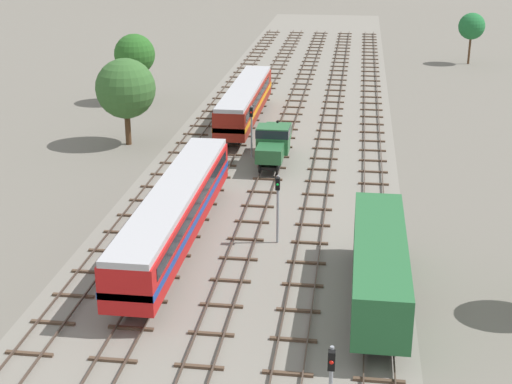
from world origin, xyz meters
The scene contains 16 objects.
ground_plane centered at (0.00, 56.00, 0.00)m, with size 480.00×480.00×0.00m, color slate.
ballast_bed centered at (0.00, 56.00, 0.00)m, with size 20.85×176.00×0.01m, color gray.
track_far_left centered at (-8.43, 57.00, 0.14)m, with size 2.40×126.00×0.29m.
track_left centered at (-4.21, 57.00, 0.14)m, with size 2.40×126.00×0.29m.
track_centre_left centered at (0.00, 57.00, 0.14)m, with size 2.40×126.00×0.29m.
track_centre centered at (4.21, 57.00, 0.14)m, with size 2.40×126.00×0.29m.
track_centre_right centered at (8.43, 57.00, 0.14)m, with size 2.40×126.00×0.29m.
freight_boxcar_centre_right_nearest centered at (8.43, 21.04, 2.45)m, with size 2.87×14.00×3.60m.
passenger_coach_left_near centered at (-4.21, 26.84, 2.61)m, with size 2.96×22.00×3.80m.
shunter_loco_centre_left_mid centered at (0.00, 44.82, 2.01)m, with size 2.74×8.46×3.10m.
diesel_railcar_left_midfar centered at (-4.21, 56.67, 2.60)m, with size 2.96×20.50×3.80m.
signal_post_nearest centered at (-2.11, 46.21, 2.96)m, with size 0.28×0.47×4.60m.
signal_post_near centered at (2.11, 28.35, 2.98)m, with size 0.28×0.47×4.62m.
lineside_tree_1 centered at (-13.91, 48.65, 5.23)m, with size 5.43×5.43×7.96m.
lineside_tree_2 centered at (-17.68, 64.54, 5.40)m, with size 4.50×4.50×7.67m.
lineside_tree_3 centered at (22.12, 93.13, 5.23)m, with size 3.66×3.66×7.08m.
Camera 1 is at (6.81, -16.72, 20.33)m, focal length 53.46 mm.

